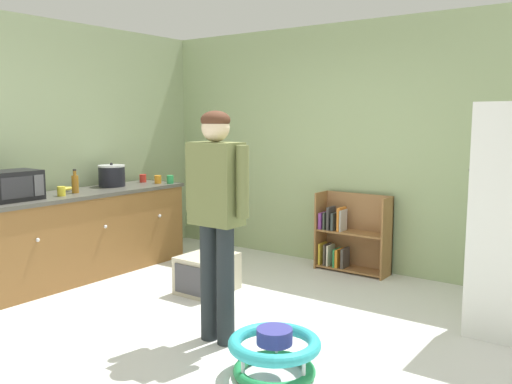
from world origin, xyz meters
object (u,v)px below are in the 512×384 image
object	(u,v)px
amber_bottle	(75,183)
yellow_cup	(62,191)
baby_walker	(274,353)
banana_bunch	(68,188)
teal_cup	(37,190)
microwave	(11,186)
green_cup	(170,179)
crock_pot	(112,176)
bookshelf	(349,237)
standing_person	(216,205)
orange_cup	(158,179)
pet_carrier	(207,273)
kitchen_counter	(87,233)
red_cup	(143,178)

from	to	relation	value
amber_bottle	yellow_cup	bearing A→B (deg)	-70.56
baby_walker	banana_bunch	distance (m)	3.23
amber_bottle	teal_cup	bearing A→B (deg)	-119.60
microwave	green_cup	world-z (taller)	microwave
microwave	banana_bunch	xyz separation A→B (m)	(-0.15, 0.71, -0.11)
crock_pot	teal_cup	size ratio (longest dim) A/B	3.15
teal_cup	bookshelf	bearing A→B (deg)	43.88
bookshelf	standing_person	size ratio (longest dim) A/B	0.50
orange_cup	pet_carrier	bearing A→B (deg)	-25.79
kitchen_counter	green_cup	xyz separation A→B (m)	(0.23, 1.03, 0.50)
standing_person	red_cup	bearing A→B (deg)	148.53
amber_bottle	pet_carrier	bearing A→B (deg)	18.12
bookshelf	pet_carrier	world-z (taller)	bookshelf
yellow_cup	red_cup	world-z (taller)	same
baby_walker	green_cup	size ratio (longest dim) A/B	6.36
orange_cup	yellow_cup	bearing A→B (deg)	-90.11
teal_cup	red_cup	xyz separation A→B (m)	(0.02, 1.39, 0.00)
banana_bunch	red_cup	size ratio (longest dim) A/B	1.64
kitchen_counter	banana_bunch	bearing A→B (deg)	-148.52
baby_walker	microwave	size ratio (longest dim) A/B	1.26
baby_walker	teal_cup	distance (m)	3.18
pet_carrier	green_cup	xyz separation A→B (m)	(-1.19, 0.71, 0.77)
crock_pot	banana_bunch	xyz separation A→B (m)	(-0.05, -0.54, -0.09)
kitchen_counter	orange_cup	size ratio (longest dim) A/B	24.55
bookshelf	green_cup	distance (m)	2.18
banana_bunch	red_cup	xyz separation A→B (m)	(0.03, 1.02, 0.02)
amber_bottle	crock_pot	bearing A→B (deg)	103.32
standing_person	orange_cup	bearing A→B (deg)	145.45
microwave	red_cup	xyz separation A→B (m)	(-0.12, 1.73, -0.09)
bookshelf	green_cup	size ratio (longest dim) A/B	8.95
kitchen_counter	banana_bunch	size ratio (longest dim) A/B	14.96
green_cup	amber_bottle	bearing A→B (deg)	-99.59
standing_person	microwave	size ratio (longest dim) A/B	3.57
amber_bottle	green_cup	xyz separation A→B (m)	(0.20, 1.17, -0.05)
microwave	red_cup	size ratio (longest dim) A/B	5.05
green_cup	microwave	bearing A→B (deg)	-97.40
baby_walker	amber_bottle	size ratio (longest dim) A/B	2.46
bookshelf	teal_cup	size ratio (longest dim) A/B	8.95
baby_walker	banana_bunch	bearing A→B (deg)	168.04
yellow_cup	microwave	bearing A→B (deg)	-104.42
baby_walker	bookshelf	bearing A→B (deg)	105.96
standing_person	orange_cup	world-z (taller)	standing_person
baby_walker	green_cup	xyz separation A→B (m)	(-2.69, 1.77, 0.79)
teal_cup	pet_carrier	bearing A→B (deg)	26.28
microwave	yellow_cup	bearing A→B (deg)	75.58
microwave	orange_cup	distance (m)	1.75
teal_cup	red_cup	distance (m)	1.39
bookshelf	banana_bunch	size ratio (longest dim) A/B	5.45
teal_cup	green_cup	xyz separation A→B (m)	(0.38, 1.49, 0.00)
orange_cup	green_cup	bearing A→B (deg)	34.65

